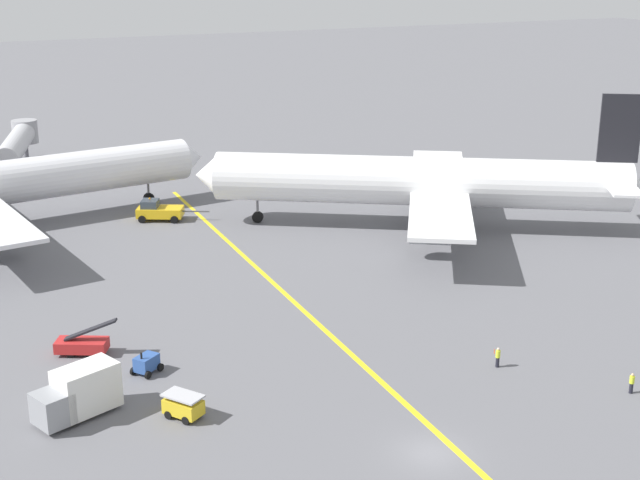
{
  "coord_description": "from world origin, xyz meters",
  "views": [
    {
      "loc": [
        -27.92,
        -41.61,
        30.21
      ],
      "look_at": [
        7.42,
        31.64,
        4.0
      ],
      "focal_mm": 50.05,
      "sensor_mm": 36.0,
      "label": 1
    }
  ],
  "objects": [
    {
      "name": "ground_plane",
      "position": [
        0.0,
        0.0,
        0.0
      ],
      "size": [
        600.0,
        600.0,
        0.0
      ],
      "primitive_type": "plane",
      "color": "slate"
    },
    {
      "name": "taxiway_stripe",
      "position": [
        2.02,
        10.0,
        0.0
      ],
      "size": [
        5.16,
        119.93,
        0.01
      ],
      "primitive_type": "cube",
      "rotation": [
        0.0,
        0.0,
        -0.04
      ],
      "color": "yellow",
      "rests_on": "ground"
    },
    {
      "name": "airliner_being_pushed",
      "position": [
        25.31,
        41.89,
        5.44
      ],
      "size": [
        46.62,
        36.37,
        15.8
      ],
      "color": "white",
      "rests_on": "ground"
    },
    {
      "name": "pushback_tug",
      "position": [
        -1.06,
        58.13,
        1.16
      ],
      "size": [
        8.19,
        5.19,
        2.76
      ],
      "color": "gold",
      "rests_on": "ground"
    },
    {
      "name": "gse_catering_truck_tall",
      "position": [
        -19.14,
        14.45,
        1.76
      ],
      "size": [
        6.31,
        4.3,
        3.5
      ],
      "color": "gray",
      "rests_on": "ground"
    },
    {
      "name": "gse_belt_loader_portside",
      "position": [
        -16.86,
        24.47,
        0.83
      ],
      "size": [
        4.93,
        3.46,
        3.02
      ],
      "color": "red",
      "rests_on": "ground"
    },
    {
      "name": "gse_gpu_cart_small",
      "position": [
        -13.2,
        19.0,
        0.79
      ],
      "size": [
        2.64,
        2.53,
        1.9
      ],
      "color": "#2D5199",
      "rests_on": "ground"
    },
    {
      "name": "gse_baggage_cart_near_cluster",
      "position": [
        -12.75,
        11.26,
        0.86
      ],
      "size": [
        2.83,
        3.14,
        1.71
      ],
      "color": "gold",
      "rests_on": "ground"
    },
    {
      "name": "ground_crew_wing_walker_right",
      "position": [
        17.35,
        0.65,
        0.81
      ],
      "size": [
        0.47,
        0.36,
        1.56
      ],
      "color": "black",
      "rests_on": "ground"
    },
    {
      "name": "ground_crew_marshaller_foreground",
      "position": [
        11.25,
        8.31,
        0.83
      ],
      "size": [
        0.36,
        0.46,
        1.61
      ],
      "color": "black",
      "rests_on": "ground"
    },
    {
      "name": "jet_bridge",
      "position": [
        -12.11,
        91.98,
        4.16
      ],
      "size": [
        8.72,
        21.64,
        5.94
      ],
      "color": "#B7B7BC",
      "rests_on": "ground"
    }
  ]
}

